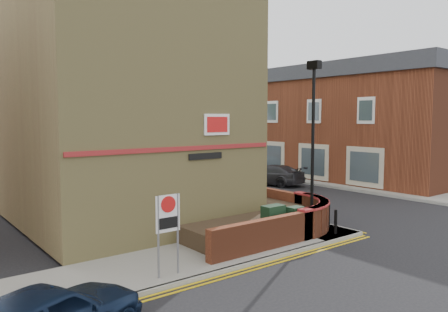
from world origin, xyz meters
TOP-DOWN VIEW (x-y plane):
  - ground at (0.00, 0.00)m, footprint 120.00×120.00m
  - pavement_corner at (-3.50, 1.50)m, footprint 13.00×3.00m
  - pavement_main at (2.00, 16.00)m, footprint 2.00×32.00m
  - pavement_far at (13.00, 13.00)m, footprint 4.00×40.00m
  - kerb_side at (-3.50, 0.00)m, footprint 13.00×0.15m
  - kerb_main_near at (3.00, 16.00)m, footprint 0.15×32.00m
  - kerb_main_far at (11.00, 13.00)m, footprint 0.15×40.00m
  - yellow_lines_side at (-3.50, -0.25)m, footprint 13.00×0.28m
  - yellow_lines_main at (3.25, 16.00)m, footprint 0.28×32.00m
  - corner_building at (-2.84, 8.00)m, footprint 8.95×10.40m
  - garden_wall at (0.00, 2.50)m, footprint 6.80×6.00m
  - lamppost at (1.60, 1.20)m, footprint 0.25×0.50m
  - utility_cabinet_large at (-0.30, 1.30)m, footprint 0.80×0.45m
  - utility_cabinet_small at (0.50, 1.00)m, footprint 0.55×0.40m
  - bollard_near at (2.00, 0.40)m, footprint 0.11×0.11m
  - bollard_far at (2.60, 1.20)m, footprint 0.11×0.11m
  - zone_sign at (-5.00, 0.50)m, footprint 0.72×0.07m
  - far_terrace at (14.50, 17.00)m, footprint 5.40×30.40m
  - far_terrace_cream at (14.50, 38.00)m, footprint 5.40×12.40m
  - tree_near at (2.00, 14.05)m, footprint 3.64×3.65m
  - tree_mid at (2.00, 22.05)m, footprint 4.03×4.03m
  - tree_far at (2.00, 30.05)m, footprint 3.81×3.81m
  - traffic_light_assembly at (2.40, 25.00)m, footprint 0.20×0.16m
  - silver_car_near at (4.90, 14.34)m, footprint 2.39×4.62m
  - red_car_main at (4.38, 22.95)m, footprint 2.28×4.72m
  - grey_car_far at (9.00, 10.97)m, footprint 2.73×4.80m
  - silver_car_far at (10.10, 16.60)m, footprint 3.14×4.53m

SIDE VIEW (x-z plane):
  - ground at x=0.00m, z-range 0.00..0.00m
  - garden_wall at x=0.00m, z-range -0.60..0.60m
  - yellow_lines_side at x=-3.50m, z-range 0.00..0.01m
  - yellow_lines_main at x=3.25m, z-range 0.00..0.01m
  - pavement_corner at x=-3.50m, z-range 0.00..0.12m
  - pavement_main at x=2.00m, z-range 0.00..0.12m
  - pavement_far at x=13.00m, z-range 0.00..0.12m
  - kerb_side at x=-3.50m, z-range 0.00..0.12m
  - kerb_main_near at x=3.00m, z-range 0.00..0.12m
  - kerb_main_far at x=11.00m, z-range 0.00..0.12m
  - bollard_near at x=2.00m, z-range 0.12..1.02m
  - bollard_far at x=2.60m, z-range 0.12..1.02m
  - red_car_main at x=4.38m, z-range 0.00..1.30m
  - grey_car_far at x=9.00m, z-range 0.00..1.31m
  - utility_cabinet_small at x=0.50m, z-range 0.12..1.22m
  - silver_car_far at x=10.10m, z-range 0.00..1.43m
  - utility_cabinet_large at x=-0.30m, z-range 0.12..1.32m
  - silver_car_near at x=4.90m, z-range 0.00..1.45m
  - zone_sign at x=-5.00m, z-range 0.54..2.74m
  - traffic_light_assembly at x=2.40m, z-range 0.68..4.88m
  - lamppost at x=1.60m, z-range 0.19..6.49m
  - far_terrace at x=14.50m, z-range 0.04..8.04m
  - far_terrace_cream at x=14.50m, z-range 0.05..8.05m
  - tree_near at x=2.00m, z-range 1.35..8.05m
  - tree_far at x=2.00m, z-range 1.41..8.42m
  - tree_mid at x=2.00m, z-range 1.49..8.91m
  - corner_building at x=-2.84m, z-range -0.57..13.03m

